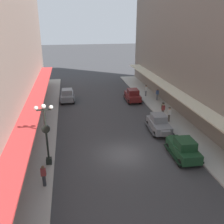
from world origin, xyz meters
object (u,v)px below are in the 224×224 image
parked_car_0 (183,148)px  fire_hydrant (189,141)px  pedestrian_5 (146,91)px  parked_car_2 (159,123)px  pedestrian_1 (163,109)px  pedestrian_0 (44,176)px  parked_car_1 (67,95)px  pedestrian_4 (163,110)px  pedestrian_2 (169,114)px  parked_car_3 (133,95)px  lamp_post_with_clock (46,132)px  pedestrian_3 (157,94)px

parked_car_0 → fire_hydrant: size_ratio=5.23×
parked_car_0 → pedestrian_5: (2.18, 17.61, 0.07)m
parked_car_2 → fire_hydrant: bearing=-65.1°
pedestrian_1 → pedestrian_5: same height
pedestrian_0 → pedestrian_5: pedestrian_5 is taller
pedestrian_0 → pedestrian_5: size_ratio=0.98×
parked_car_1 → fire_hydrant: (11.10, -15.77, -0.38)m
pedestrian_4 → pedestrian_5: (0.52, 8.54, 0.00)m
pedestrian_0 → pedestrian_2: pedestrian_2 is taller
parked_car_3 → fire_hydrant: size_ratio=5.24×
parked_car_2 → parked_car_3: same height
fire_hydrant → pedestrian_5: 15.80m
parked_car_3 → pedestrian_1: 6.92m
parked_car_2 → lamp_post_with_clock: bearing=-157.5°
parked_car_0 → pedestrian_0: 11.62m
parked_car_2 → pedestrian_2: parked_car_2 is taller
pedestrian_3 → pedestrian_1: bearing=-104.1°
parked_car_0 → pedestrian_1: bearing=79.7°
parked_car_1 → pedestrian_4: size_ratio=2.57×
lamp_post_with_clock → fire_hydrant: size_ratio=6.29×
parked_car_1 → pedestrian_0: (-1.80, -19.65, 0.05)m
lamp_post_with_clock → parked_car_0: bearing=-4.2°
parked_car_2 → parked_car_3: size_ratio=1.00×
pedestrian_1 → pedestrian_5: size_ratio=1.00×
parked_car_0 → parked_car_2: size_ratio=0.99×
parked_car_1 → parked_car_2: (9.43, -12.17, 0.00)m
parked_car_0 → pedestrian_5: 17.74m
parked_car_2 → parked_car_3: 10.50m
pedestrian_2 → pedestrian_4: same height
parked_car_3 → pedestrian_4: size_ratio=2.57×
pedestrian_1 → pedestrian_4: (-0.03, -0.25, 0.00)m
parked_car_0 → parked_car_3: 15.94m
lamp_post_with_clock → pedestrian_1: bearing=33.2°
parked_car_0 → pedestrian_0: bearing=-169.8°
parked_car_3 → pedestrian_4: 7.15m
parked_car_1 → lamp_post_with_clock: lamp_post_with_clock is taller
parked_car_0 → pedestrian_3: size_ratio=2.62×
pedestrian_2 → parked_car_3: bearing=104.2°
fire_hydrant → pedestrian_2: size_ratio=0.49×
pedestrian_2 → fire_hydrant: bearing=-93.3°
parked_car_3 → pedestrian_1: parked_car_3 is taller
parked_car_1 → fire_hydrant: parked_car_1 is taller
pedestrian_0 → pedestrian_2: size_ratio=0.98×
pedestrian_0 → pedestrian_3: same height
lamp_post_with_clock → pedestrian_1: lamp_post_with_clock is taller
parked_car_0 → parked_car_2: same height
pedestrian_1 → pedestrian_2: size_ratio=1.00×
pedestrian_0 → parked_car_0: bearing=10.2°
pedestrian_0 → fire_hydrant: bearing=16.7°
parked_car_1 → parked_car_2: size_ratio=0.99×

